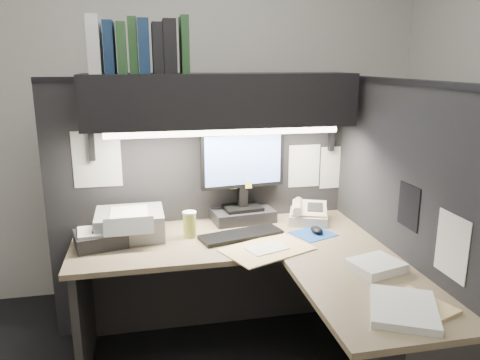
# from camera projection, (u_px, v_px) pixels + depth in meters

# --- Properties ---
(wall_back) EXTENTS (3.50, 0.04, 2.70)m
(wall_back) POSITION_uv_depth(u_px,v_px,m) (187.00, 113.00, 3.42)
(wall_back) COLOR beige
(wall_back) RESTS_ON floor
(partition_back) EXTENTS (1.90, 0.06, 1.60)m
(partition_back) POSITION_uv_depth(u_px,v_px,m) (203.00, 207.00, 3.02)
(partition_back) COLOR black
(partition_back) RESTS_ON floor
(partition_right) EXTENTS (0.06, 1.50, 1.60)m
(partition_right) POSITION_uv_depth(u_px,v_px,m) (397.00, 238.00, 2.50)
(partition_right) COLOR black
(partition_right) RESTS_ON floor
(desk) EXTENTS (1.70, 1.53, 0.73)m
(desk) POSITION_uv_depth(u_px,v_px,m) (308.00, 327.00, 2.30)
(desk) COLOR #837553
(desk) RESTS_ON floor
(overhead_shelf) EXTENTS (1.55, 0.34, 0.30)m
(overhead_shelf) POSITION_uv_depth(u_px,v_px,m) (221.00, 100.00, 2.70)
(overhead_shelf) COLOR black
(overhead_shelf) RESTS_ON partition_back
(task_light_tube) EXTENTS (1.32, 0.04, 0.04)m
(task_light_tube) POSITION_uv_depth(u_px,v_px,m) (225.00, 132.00, 2.61)
(task_light_tube) COLOR white
(task_light_tube) RESTS_ON overhead_shelf
(monitor) EXTENTS (0.53, 0.28, 0.57)m
(monitor) POSITION_uv_depth(u_px,v_px,m) (243.00, 186.00, 2.92)
(monitor) COLOR black
(monitor) RESTS_ON desk
(keyboard) EXTENTS (0.51, 0.28, 0.02)m
(keyboard) POSITION_uv_depth(u_px,v_px,m) (241.00, 235.00, 2.70)
(keyboard) COLOR black
(keyboard) RESTS_ON desk
(mousepad) EXTENTS (0.28, 0.26, 0.00)m
(mousepad) POSITION_uv_depth(u_px,v_px,m) (314.00, 234.00, 2.75)
(mousepad) COLOR #1A4591
(mousepad) RESTS_ON desk
(mouse) EXTENTS (0.07, 0.10, 0.04)m
(mouse) POSITION_uv_depth(u_px,v_px,m) (317.00, 230.00, 2.75)
(mouse) COLOR black
(mouse) RESTS_ON mousepad
(telephone) EXTENTS (0.31, 0.31, 0.10)m
(telephone) POSITION_uv_depth(u_px,v_px,m) (308.00, 214.00, 2.96)
(telephone) COLOR #C2B295
(telephone) RESTS_ON desk
(coffee_cup) EXTENTS (0.10, 0.10, 0.14)m
(coffee_cup) POSITION_uv_depth(u_px,v_px,m) (190.00, 225.00, 2.69)
(coffee_cup) COLOR #BEC34E
(coffee_cup) RESTS_ON desk
(printer) EXTENTS (0.39, 0.33, 0.15)m
(printer) POSITION_uv_depth(u_px,v_px,m) (130.00, 224.00, 2.69)
(printer) COLOR gray
(printer) RESTS_ON desk
(notebook_stack) EXTENTS (0.31, 0.28, 0.08)m
(notebook_stack) POSITION_uv_depth(u_px,v_px,m) (101.00, 239.00, 2.57)
(notebook_stack) COLOR black
(notebook_stack) RESTS_ON desk
(open_folder) EXTENTS (0.54, 0.45, 0.01)m
(open_folder) POSITION_uv_depth(u_px,v_px,m) (267.00, 249.00, 2.51)
(open_folder) COLOR #DFC07D
(open_folder) RESTS_ON desk
(paper_stack_a) EXTENTS (0.28, 0.25, 0.05)m
(paper_stack_a) POSITION_uv_depth(u_px,v_px,m) (376.00, 266.00, 2.27)
(paper_stack_a) COLOR white
(paper_stack_a) RESTS_ON desk
(paper_stack_b) EXTENTS (0.37, 0.40, 0.03)m
(paper_stack_b) POSITION_uv_depth(u_px,v_px,m) (404.00, 309.00, 1.89)
(paper_stack_b) COLOR white
(paper_stack_b) RESTS_ON desk
(manila_stack) EXTENTS (0.28, 0.32, 0.01)m
(manila_stack) POSITION_uv_depth(u_px,v_px,m) (418.00, 305.00, 1.93)
(manila_stack) COLOR #DFC07D
(manila_stack) RESTS_ON desk
(binder_row) EXTENTS (0.53, 0.26, 0.31)m
(binder_row) POSITION_uv_depth(u_px,v_px,m) (139.00, 47.00, 2.54)
(binder_row) COLOR silver
(binder_row) RESTS_ON overhead_shelf
(pinned_papers) EXTENTS (1.76, 1.31, 0.51)m
(pinned_papers) POSITION_uv_depth(u_px,v_px,m) (278.00, 180.00, 2.69)
(pinned_papers) COLOR white
(pinned_papers) RESTS_ON partition_back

